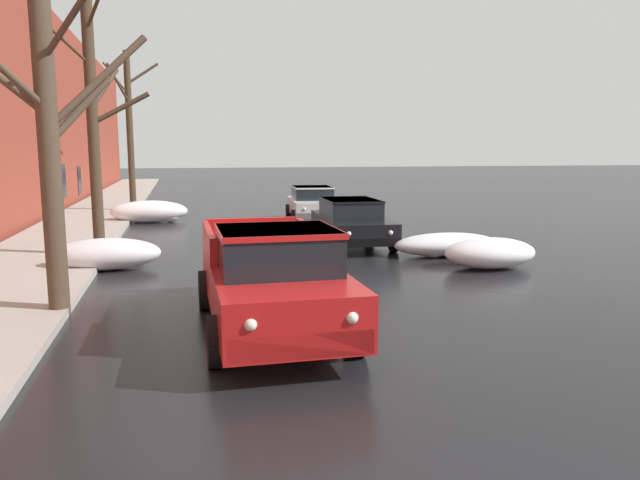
{
  "coord_description": "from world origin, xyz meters",
  "views": [
    {
      "loc": [
        -2.88,
        -2.35,
        2.89
      ],
      "look_at": [
        0.0,
        9.81,
        1.0
      ],
      "focal_mm": 33.24,
      "sensor_mm": 36.0,
      "label": 1
    }
  ],
  "objects_px": {
    "pickup_truck_red_approaching_near_lane": "(271,278)",
    "sedan_white_parked_kerbside_mid": "(313,203)",
    "bare_tree_second_along_sidewalk": "(50,141)",
    "sedan_black_parked_kerbside_close": "(351,221)",
    "bare_tree_mid_block": "(94,117)",
    "bare_tree_far_down_block": "(130,129)"
  },
  "relations": [
    {
      "from": "pickup_truck_red_approaching_near_lane",
      "to": "sedan_white_parked_kerbside_mid",
      "type": "height_order",
      "value": "pickup_truck_red_approaching_near_lane"
    },
    {
      "from": "bare_tree_mid_block",
      "to": "sedan_black_parked_kerbside_close",
      "type": "xyz_separation_m",
      "value": [
        7.19,
        0.73,
        -3.0
      ]
    },
    {
      "from": "bare_tree_far_down_block",
      "to": "bare_tree_second_along_sidewalk",
      "type": "bearing_deg",
      "value": -89.91
    },
    {
      "from": "bare_tree_second_along_sidewalk",
      "to": "sedan_white_parked_kerbside_mid",
      "type": "distance_m",
      "value": 15.12
    },
    {
      "from": "bare_tree_mid_block",
      "to": "sedan_white_parked_kerbside_mid",
      "type": "height_order",
      "value": "bare_tree_mid_block"
    },
    {
      "from": "bare_tree_mid_block",
      "to": "pickup_truck_red_approaching_near_lane",
      "type": "height_order",
      "value": "bare_tree_mid_block"
    },
    {
      "from": "sedan_white_parked_kerbside_mid",
      "to": "sedan_black_parked_kerbside_close",
      "type": "bearing_deg",
      "value": -92.26
    },
    {
      "from": "bare_tree_second_along_sidewalk",
      "to": "bare_tree_mid_block",
      "type": "height_order",
      "value": "bare_tree_mid_block"
    },
    {
      "from": "sedan_white_parked_kerbside_mid",
      "to": "pickup_truck_red_approaching_near_lane",
      "type": "bearing_deg",
      "value": -105.1
    },
    {
      "from": "bare_tree_far_down_block",
      "to": "sedan_black_parked_kerbside_close",
      "type": "height_order",
      "value": "bare_tree_far_down_block"
    },
    {
      "from": "sedan_black_parked_kerbside_close",
      "to": "sedan_white_parked_kerbside_mid",
      "type": "relative_size",
      "value": 1.11
    },
    {
      "from": "bare_tree_second_along_sidewalk",
      "to": "bare_tree_mid_block",
      "type": "bearing_deg",
      "value": 89.97
    },
    {
      "from": "bare_tree_mid_block",
      "to": "sedan_white_parked_kerbside_mid",
      "type": "xyz_separation_m",
      "value": [
        7.44,
        7.31,
        -3.0
      ]
    },
    {
      "from": "sedan_white_parked_kerbside_mid",
      "to": "bare_tree_mid_block",
      "type": "bearing_deg",
      "value": -135.53
    },
    {
      "from": "pickup_truck_red_approaching_near_lane",
      "to": "bare_tree_second_along_sidewalk",
      "type": "bearing_deg",
      "value": 153.12
    },
    {
      "from": "pickup_truck_red_approaching_near_lane",
      "to": "sedan_black_parked_kerbside_close",
      "type": "relative_size",
      "value": 1.15
    },
    {
      "from": "bare_tree_far_down_block",
      "to": "sedan_white_parked_kerbside_mid",
      "type": "xyz_separation_m",
      "value": [
        7.47,
        -4.99,
        -3.14
      ]
    },
    {
      "from": "bare_tree_second_along_sidewalk",
      "to": "bare_tree_mid_block",
      "type": "distance_m",
      "value": 5.69
    },
    {
      "from": "bare_tree_mid_block",
      "to": "bare_tree_far_down_block",
      "type": "relative_size",
      "value": 0.98
    },
    {
      "from": "sedan_black_parked_kerbside_close",
      "to": "bare_tree_second_along_sidewalk",
      "type": "bearing_deg",
      "value": -138.41
    },
    {
      "from": "bare_tree_mid_block",
      "to": "sedan_white_parked_kerbside_mid",
      "type": "relative_size",
      "value": 1.8
    },
    {
      "from": "bare_tree_mid_block",
      "to": "sedan_white_parked_kerbside_mid",
      "type": "bearing_deg",
      "value": 44.47
    }
  ]
}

